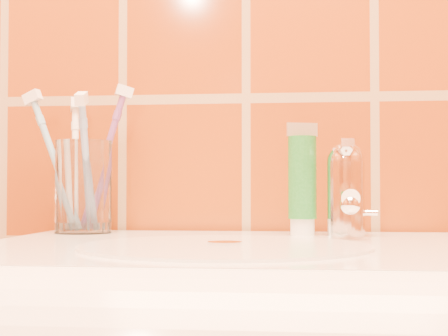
# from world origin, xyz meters

# --- Properties ---
(glass_tumbler) EXTENTS (0.09, 0.09, 0.13)m
(glass_tumbler) POSITION_xyz_m (-0.22, 1.12, 0.91)
(glass_tumbler) COLOR white
(glass_tumbler) RESTS_ON pedestal_sink
(toothpaste_tube) EXTENTS (0.04, 0.04, 0.15)m
(toothpaste_tube) POSITION_xyz_m (0.08, 1.11, 0.92)
(toothpaste_tube) COLOR white
(toothpaste_tube) RESTS_ON pedestal_sink
(faucet) EXTENTS (0.05, 0.11, 0.12)m
(faucet) POSITION_xyz_m (0.14, 1.09, 0.91)
(faucet) COLOR white
(faucet) RESTS_ON pedestal_sink
(toothbrush_0) EXTENTS (0.13, 0.12, 0.20)m
(toothbrush_0) POSITION_xyz_m (-0.26, 1.12, 0.95)
(toothbrush_0) COLOR #7DB3DE
(toothbrush_0) RESTS_ON glass_tumbler
(toothbrush_1) EXTENTS (0.12, 0.11, 0.22)m
(toothbrush_1) POSITION_xyz_m (-0.19, 1.14, 0.95)
(toothbrush_1) COLOR #74408A
(toothbrush_1) RESTS_ON glass_tumbler
(toothbrush_2) EXTENTS (0.04, 0.14, 0.21)m
(toothbrush_2) POSITION_xyz_m (-0.20, 1.09, 0.94)
(toothbrush_2) COLOR #7EA2E0
(toothbrush_2) RESTS_ON glass_tumbler
(toothbrush_3) EXTENTS (0.08, 0.12, 0.20)m
(toothbrush_3) POSITION_xyz_m (-0.23, 1.14, 0.94)
(toothbrush_3) COLOR white
(toothbrush_3) RESTS_ON glass_tumbler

